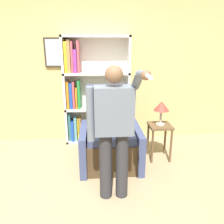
{
  "coord_description": "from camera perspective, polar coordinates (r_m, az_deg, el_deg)",
  "views": [
    {
      "loc": [
        0.05,
        -2.16,
        1.82
      ],
      "look_at": [
        0.25,
        0.56,
        0.99
      ],
      "focal_mm": 35.0,
      "sensor_mm": 36.0,
      "label": 1
    }
  ],
  "objects": [
    {
      "name": "ground_plane",
      "position": [
        2.82,
        -4.59,
        -23.15
      ],
      "size": [
        14.0,
        14.0,
        0.0
      ],
      "primitive_type": "plane",
      "color": "#9E8966"
    },
    {
      "name": "bookcase",
      "position": [
        4.11,
        -6.0,
        5.46
      ],
      "size": [
        1.21,
        0.28,
        1.99
      ],
      "color": "silver",
      "rests_on": "ground_plane"
    },
    {
      "name": "side_table",
      "position": [
        3.65,
        12.35,
        -5.22
      ],
      "size": [
        0.36,
        0.36,
        0.6
      ],
      "color": "brown",
      "rests_on": "ground_plane"
    },
    {
      "name": "wall_back",
      "position": [
        4.21,
        -5.05,
        11.28
      ],
      "size": [
        8.0,
        0.11,
        2.8
      ],
      "color": "tan",
      "rests_on": "ground_plane"
    },
    {
      "name": "armchair",
      "position": [
        3.49,
        -0.45,
        -7.36
      ],
      "size": [
        0.92,
        0.88,
        1.21
      ],
      "color": "#4C3823",
      "rests_on": "ground_plane"
    },
    {
      "name": "table_lamp",
      "position": [
        3.51,
        12.79,
        1.23
      ],
      "size": [
        0.24,
        0.24,
        0.39
      ],
      "color": "#B7B2A8",
      "rests_on": "side_table"
    },
    {
      "name": "person_standing",
      "position": [
        2.49,
        0.49,
        -3.9
      ],
      "size": [
        0.59,
        0.78,
        1.62
      ],
      "color": "#2D2D33",
      "rests_on": "ground_plane"
    }
  ]
}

